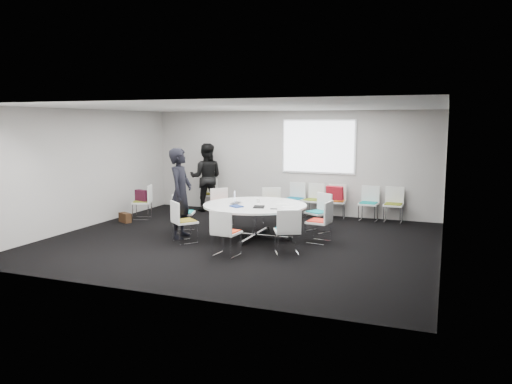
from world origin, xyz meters
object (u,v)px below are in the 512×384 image
(chair_ring_a, at_px, (319,230))
(chair_back_a, at_px, (295,205))
(chair_back_e, at_px, (393,212))
(cup, at_px, (258,201))
(chair_back_d, at_px, (368,210))
(chair_ring_c, at_px, (272,213))
(chair_ring_h, at_px, (287,240))
(chair_ring_b, at_px, (318,220))
(chair_ring_d, at_px, (222,214))
(chair_ring_e, at_px, (184,220))
(person_main, at_px, (181,193))
(brown_bag, at_px, (125,218))
(chair_person_back, at_px, (209,200))
(chair_ring_f, at_px, (184,230))
(person_back, at_px, (206,177))
(chair_ring_g, at_px, (226,242))
(conference_table, at_px, (255,213))
(maroon_bag, at_px, (142,195))
(chair_back_b, at_px, (313,207))
(chair_spare_left, at_px, (143,209))
(chair_back_c, at_px, (336,208))
(laptop, at_px, (238,203))

(chair_ring_a, xyz_separation_m, chair_back_a, (-1.36, 2.75, 0.00))
(chair_back_e, height_order, cup, chair_back_e)
(chair_back_d, bearing_deg, chair_ring_c, 33.50)
(chair_ring_a, xyz_separation_m, chair_ring_h, (-0.36, -1.09, 0.00))
(chair_ring_b, bearing_deg, chair_ring_d, 32.58)
(chair_ring_e, xyz_separation_m, cup, (1.69, 0.34, 0.50))
(person_main, bearing_deg, cup, -68.73)
(chair_ring_c, xyz_separation_m, brown_bag, (-3.50, -1.14, -0.16))
(chair_person_back, bearing_deg, chair_ring_c, 134.22)
(chair_ring_f, relative_size, chair_back_d, 1.00)
(person_back, bearing_deg, chair_ring_a, 126.94)
(chair_ring_a, height_order, cup, chair_ring_a)
(chair_ring_f, distance_m, person_main, 0.84)
(chair_back_d, xyz_separation_m, chair_person_back, (-4.50, -0.00, 0.00))
(chair_ring_g, relative_size, brown_bag, 2.44)
(conference_table, height_order, cup, cup)
(chair_ring_b, distance_m, person_back, 3.98)
(chair_back_e, xyz_separation_m, cup, (-2.66, -2.52, 0.50))
(conference_table, xyz_separation_m, person_back, (-2.45, 2.55, 0.41))
(chair_ring_g, height_order, chair_back_e, same)
(chair_ring_e, xyz_separation_m, brown_bag, (-1.92, 0.46, -0.16))
(person_back, bearing_deg, maroon_bag, 38.88)
(person_back, relative_size, brown_bag, 5.30)
(chair_person_back, relative_size, person_main, 0.45)
(chair_back_b, height_order, chair_spare_left, same)
(chair_ring_a, distance_m, chair_ring_h, 1.14)
(chair_back_e, relative_size, cup, 9.78)
(conference_table, height_order, chair_ring_a, chair_ring_a)
(chair_back_a, height_order, chair_back_c, same)
(chair_ring_h, height_order, chair_spare_left, same)
(chair_ring_a, distance_m, cup, 1.55)
(chair_ring_g, height_order, person_main, person_main)
(chair_ring_d, relative_size, cup, 9.78)
(chair_ring_c, xyz_separation_m, chair_back_a, (0.21, 1.27, 0.00))
(chair_ring_d, xyz_separation_m, maroon_bag, (-2.24, -0.10, 0.34))
(chair_back_d, relative_size, chair_person_back, 1.00)
(chair_ring_h, relative_size, laptop, 2.54)
(chair_back_d, bearing_deg, chair_ring_e, 40.99)
(chair_ring_g, height_order, maroon_bag, chair_ring_g)
(chair_ring_c, xyz_separation_m, cup, (0.11, -1.25, 0.50))
(chair_ring_f, height_order, cup, chair_ring_f)
(chair_ring_h, bearing_deg, chair_ring_e, 133.97)
(chair_spare_left, distance_m, maroon_bag, 0.34)
(chair_back_e, bearing_deg, chair_ring_c, 26.22)
(chair_ring_e, relative_size, chair_spare_left, 1.00)
(chair_ring_b, xyz_separation_m, chair_person_back, (-3.62, 1.70, 0.00))
(chair_ring_b, xyz_separation_m, laptop, (-1.52, -1.11, 0.47))
(chair_ring_a, xyz_separation_m, person_main, (-2.91, -0.63, 0.70))
(laptop, bearing_deg, person_back, 35.67)
(chair_person_back, bearing_deg, chair_back_e, 162.52)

